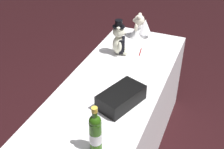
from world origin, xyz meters
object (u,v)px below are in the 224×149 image
at_px(signing_pen, 140,52).
at_px(teddy_bear_groom, 119,40).
at_px(teddy_bear_bride, 141,27).
at_px(champagne_bottle, 95,132).
at_px(gift_case_black, 121,98).

bearing_deg(signing_pen, teddy_bear_groom, 118.00).
height_order(teddy_bear_bride, signing_pen, teddy_bear_bride).
bearing_deg(teddy_bear_bride, champagne_bottle, -171.90).
relative_size(teddy_bear_bride, champagne_bottle, 0.76).
relative_size(teddy_bear_groom, gift_case_black, 0.84).
height_order(champagne_bottle, gift_case_black, champagne_bottle).
relative_size(teddy_bear_bride, gift_case_black, 0.62).
bearing_deg(teddy_bear_groom, signing_pen, -62.00).
relative_size(signing_pen, gift_case_black, 0.35).
distance_m(teddy_bear_groom, signing_pen, 0.22).
height_order(teddy_bear_groom, gift_case_black, teddy_bear_groom).
distance_m(signing_pen, gift_case_black, 0.73).
xyz_separation_m(champagne_bottle, signing_pen, (1.14, 0.11, -0.12)).
height_order(teddy_bear_groom, signing_pen, teddy_bear_groom).
distance_m(teddy_bear_groom, teddy_bear_bride, 0.38).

